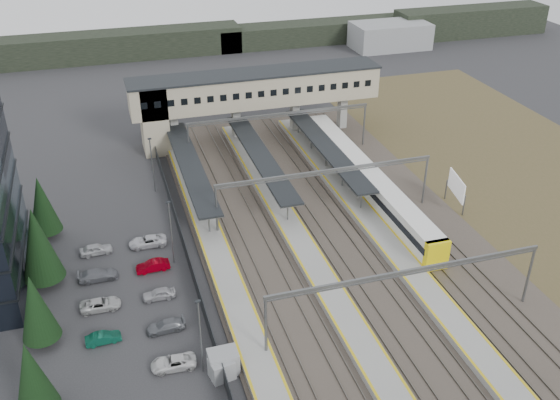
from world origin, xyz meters
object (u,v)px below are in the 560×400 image
object	(u,v)px
relay_cabin_near	(223,362)
train	(367,180)
relay_cabin_far	(222,369)
billboard	(456,187)
footbridge	(239,94)

from	to	relation	value
relay_cabin_near	train	xyz separation A→B (m)	(26.20, 27.72, 0.93)
relay_cabin_far	billboard	world-z (taller)	billboard
train	relay_cabin_far	bearing A→B (deg)	-133.02
relay_cabin_near	billboard	distance (m)	41.38
footbridge	billboard	xyz separation A→B (m)	(21.91, -29.95, -4.88)
train	billboard	size ratio (longest dim) A/B	7.31
relay_cabin_near	footbridge	distance (m)	52.90
relay_cabin_far	train	size ratio (longest dim) A/B	0.06
relay_cabin_far	train	world-z (taller)	train
train	footbridge	bearing A→B (deg)	118.27
footbridge	train	bearing A→B (deg)	-61.73
relay_cabin_far	train	xyz separation A→B (m)	(26.49, 28.38, 1.08)
train	billboard	world-z (taller)	billboard
relay_cabin_near	billboard	bearing A→B (deg)	29.94
footbridge	billboard	distance (m)	37.43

